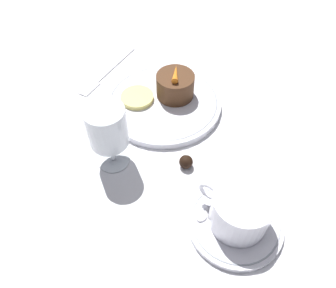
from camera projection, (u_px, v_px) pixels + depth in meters
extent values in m
plane|color=white|center=(160.00, 109.00, 0.67)|extent=(3.00, 3.00, 0.00)
cylinder|color=white|center=(165.00, 104.00, 0.67)|extent=(0.24, 0.24, 0.01)
torus|color=#999EA8|center=(165.00, 102.00, 0.67)|extent=(0.22, 0.22, 0.00)
cylinder|color=white|center=(235.00, 223.00, 0.51)|extent=(0.15, 0.15, 0.01)
torus|color=#999EA8|center=(235.00, 222.00, 0.50)|extent=(0.14, 0.14, 0.00)
cylinder|color=white|center=(240.00, 210.00, 0.48)|extent=(0.09, 0.09, 0.06)
cylinder|color=#9E7A4C|center=(241.00, 209.00, 0.48)|extent=(0.08, 0.08, 0.05)
torus|color=white|center=(209.00, 191.00, 0.50)|extent=(0.04, 0.01, 0.03)
cube|color=silver|center=(222.00, 195.00, 0.53)|extent=(0.02, 0.08, 0.00)
ellipsoid|color=silver|center=(202.00, 216.00, 0.51)|extent=(0.02, 0.02, 0.00)
cylinder|color=silver|center=(114.00, 159.00, 0.59)|extent=(0.06, 0.06, 0.01)
cylinder|color=silver|center=(112.00, 150.00, 0.57)|extent=(0.01, 0.01, 0.05)
cylinder|color=silver|center=(107.00, 127.00, 0.52)|extent=(0.07, 0.07, 0.07)
cylinder|color=#470A14|center=(108.00, 133.00, 0.53)|extent=(0.06, 0.06, 0.04)
cube|color=silver|center=(116.00, 64.00, 0.77)|extent=(0.02, 0.15, 0.01)
cube|color=silver|center=(89.00, 88.00, 0.71)|extent=(0.03, 0.05, 0.01)
cylinder|color=#4C2D19|center=(175.00, 86.00, 0.66)|extent=(0.08, 0.08, 0.05)
cone|color=orange|center=(175.00, 73.00, 0.64)|extent=(0.04, 0.05, 0.01)
cylinder|color=#EFE075|center=(137.00, 98.00, 0.67)|extent=(0.07, 0.07, 0.01)
sphere|color=black|center=(186.00, 162.00, 0.57)|extent=(0.02, 0.02, 0.02)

